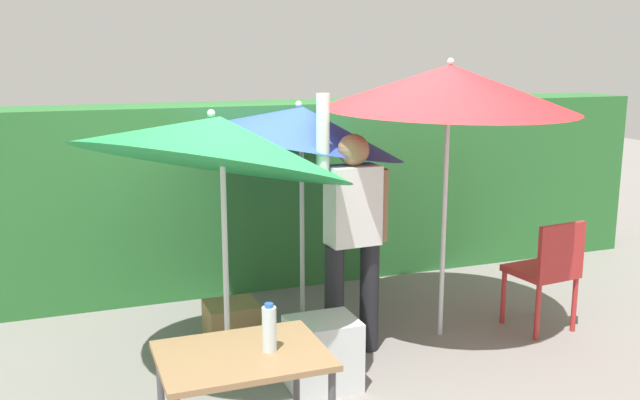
{
  "coord_description": "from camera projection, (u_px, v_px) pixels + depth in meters",
  "views": [
    {
      "loc": [
        -1.75,
        -4.34,
        2.14
      ],
      "look_at": [
        0.0,
        0.3,
        1.1
      ],
      "focal_mm": 39.35,
      "sensor_mm": 36.0,
      "label": 1
    }
  ],
  "objects": [
    {
      "name": "ground_plane",
      "position": [
        335.0,
        358.0,
        5.02
      ],
      "size": [
        24.0,
        24.0,
        0.0
      ],
      "primitive_type": "plane",
      "color": "gray"
    },
    {
      "name": "hedge_row",
      "position": [
        260.0,
        193.0,
        6.6
      ],
      "size": [
        8.0,
        0.7,
        1.69
      ],
      "primitive_type": "cube",
      "color": "#2D7033",
      "rests_on": "ground_plane"
    },
    {
      "name": "umbrella_rainbow",
      "position": [
        217.0,
        141.0,
        4.36
      ],
      "size": [
        1.85,
        1.79,
        2.08
      ],
      "color": "silver",
      "rests_on": "ground_plane"
    },
    {
      "name": "umbrella_orange",
      "position": [
        449.0,
        88.0,
        5.06
      ],
      "size": [
        1.88,
        1.88,
        2.11
      ],
      "color": "silver",
      "rests_on": "ground_plane"
    },
    {
      "name": "umbrella_yellow",
      "position": [
        300.0,
        126.0,
        5.46
      ],
      "size": [
        1.72,
        1.69,
        1.9
      ],
      "color": "silver",
      "rests_on": "ground_plane"
    },
    {
      "name": "person_vendor",
      "position": [
        353.0,
        228.0,
        4.93
      ],
      "size": [
        0.55,
        0.24,
        1.88
      ],
      "color": "black",
      "rests_on": "ground_plane"
    },
    {
      "name": "chair_plastic",
      "position": [
        547.0,
        268.0,
        5.43
      ],
      "size": [
        0.49,
        0.49,
        0.89
      ],
      "color": "#B72D2D",
      "rests_on": "ground_plane"
    },
    {
      "name": "cooler_box",
      "position": [
        323.0,
        354.0,
        4.54
      ],
      "size": [
        0.45,
        0.36,
        0.46
      ],
      "primitive_type": "cube",
      "color": "silver",
      "rests_on": "ground_plane"
    },
    {
      "name": "crate_cardboard",
      "position": [
        232.0,
        322.0,
        5.28
      ],
      "size": [
        0.39,
        0.35,
        0.31
      ],
      "primitive_type": "cube",
      "color": "#9E7A4C",
      "rests_on": "ground_plane"
    },
    {
      "name": "folding_table",
      "position": [
        243.0,
        370.0,
        3.37
      ],
      "size": [
        0.8,
        0.6,
        0.74
      ],
      "color": "#4C4C51",
      "rests_on": "ground_plane"
    },
    {
      "name": "bottle_water",
      "position": [
        269.0,
        328.0,
        3.35
      ],
      "size": [
        0.07,
        0.07,
        0.24
      ],
      "color": "silver",
      "rests_on": "folding_table"
    }
  ]
}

